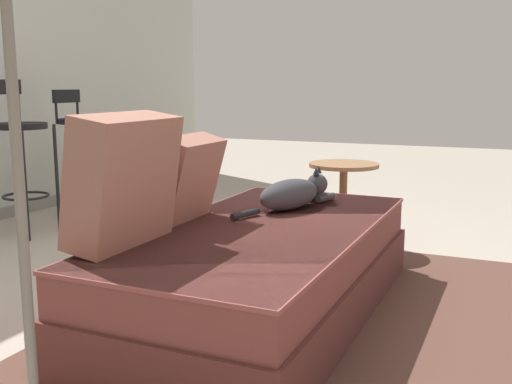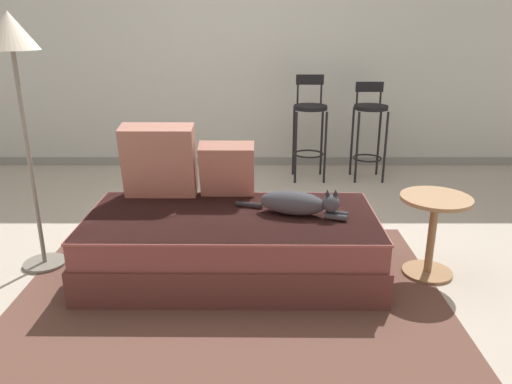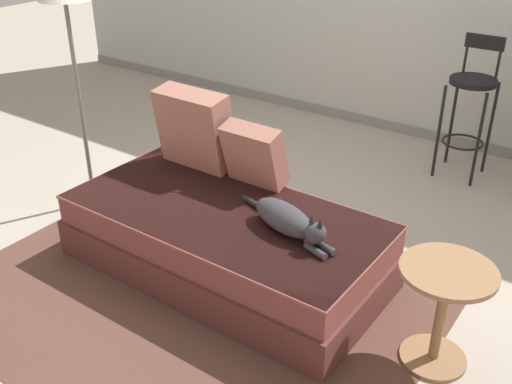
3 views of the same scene
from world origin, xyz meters
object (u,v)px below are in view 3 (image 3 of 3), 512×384
(couch, at_px, (225,240))
(cat, at_px, (288,220))
(throw_pillow_corner, at_px, (195,129))
(throw_pillow_middle, at_px, (254,155))
(side_table, at_px, (443,302))
(floor_lamp, at_px, (66,6))
(bar_stool_near_window, at_px, (471,99))

(couch, xyz_separation_m, cat, (0.42, 0.01, 0.28))
(throw_pillow_corner, height_order, throw_pillow_middle, throw_pillow_corner)
(cat, xyz_separation_m, side_table, (0.86, -0.02, -0.13))
(side_table, bearing_deg, couch, 179.48)
(throw_pillow_middle, bearing_deg, floor_lamp, -168.70)
(bar_stool_near_window, bearing_deg, throw_pillow_corner, -125.03)
(throw_pillow_corner, distance_m, floor_lamp, 1.08)
(throw_pillow_middle, height_order, side_table, throw_pillow_middle)
(throw_pillow_corner, xyz_separation_m, cat, (0.92, -0.35, -0.18))
(couch, xyz_separation_m, floor_lamp, (-1.28, 0.11, 1.16))
(throw_pillow_middle, relative_size, cat, 0.55)
(throw_pillow_corner, bearing_deg, floor_lamp, -161.96)
(throw_pillow_corner, xyz_separation_m, throw_pillow_middle, (0.46, -0.00, -0.06))
(throw_pillow_corner, relative_size, throw_pillow_middle, 1.30)
(bar_stool_near_window, height_order, side_table, bar_stool_near_window)
(throw_pillow_middle, relative_size, side_table, 0.74)
(throw_pillow_middle, distance_m, bar_stool_near_window, 1.88)
(couch, height_order, bar_stool_near_window, bar_stool_near_window)
(side_table, bearing_deg, throw_pillow_middle, 164.38)
(bar_stool_near_window, distance_m, floor_lamp, 2.90)
(couch, distance_m, floor_lamp, 1.73)
(throw_pillow_corner, bearing_deg, cat, -20.74)
(throw_pillow_middle, xyz_separation_m, floor_lamp, (-1.24, -0.25, 0.77))
(couch, xyz_separation_m, bar_stool_near_window, (0.70, 2.09, 0.40))
(cat, bearing_deg, bar_stool_near_window, 82.17)
(side_table, height_order, floor_lamp, floor_lamp)
(throw_pillow_corner, relative_size, bar_stool_near_window, 0.48)
(throw_pillow_middle, bearing_deg, side_table, -15.62)
(throw_pillow_corner, distance_m, cat, 1.00)
(cat, distance_m, side_table, 0.87)
(throw_pillow_corner, xyz_separation_m, floor_lamp, (-0.77, -0.25, 0.71))
(couch, xyz_separation_m, throw_pillow_corner, (-0.51, 0.36, 0.46))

